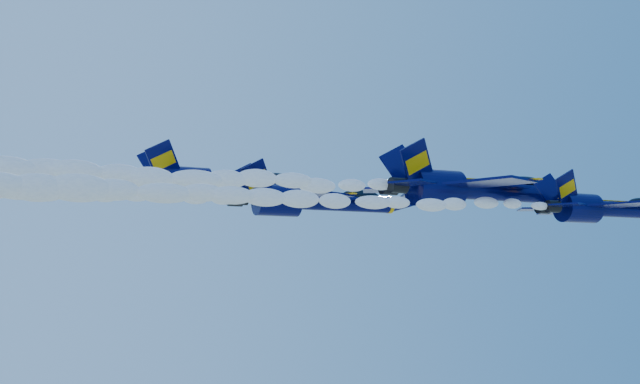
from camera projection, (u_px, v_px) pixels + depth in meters
name	position (u px, v px, depth m)	size (l,w,h in m)	color
jet_lead	(607.00, 208.00, 67.45)	(15.84, 12.99, 5.89)	#05063C
smoke_trail_jet_lead	(244.00, 197.00, 54.11)	(50.94, 2.02, 1.82)	white
jet_second	(476.00, 189.00, 67.54)	(20.00, 16.41, 7.43)	#05063C
smoke_trail_jet_second	(54.00, 172.00, 53.46)	(50.94, 2.55, 2.29)	white
jet_third	(314.00, 201.00, 76.57)	(19.31, 15.84, 7.18)	#05063C
jet_fourth	(227.00, 184.00, 76.87)	(19.96, 16.38, 7.42)	#05063C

